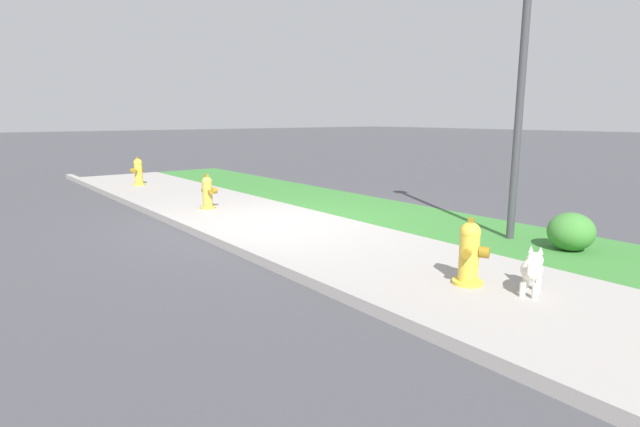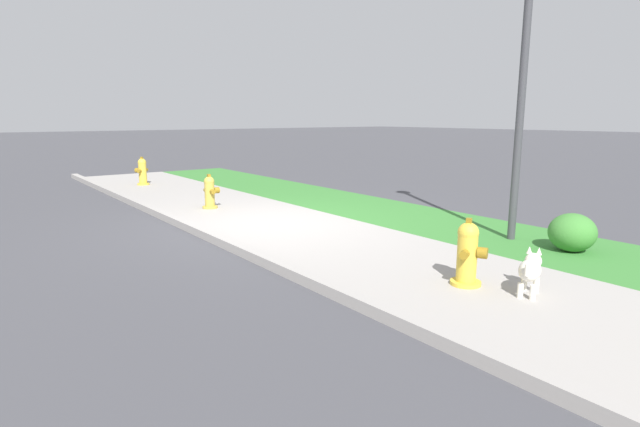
% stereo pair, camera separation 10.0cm
% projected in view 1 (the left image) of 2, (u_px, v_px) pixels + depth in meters
% --- Properties ---
extents(ground_plane, '(120.00, 120.00, 0.00)m').
position_uv_depth(ground_plane, '(273.00, 224.00, 8.39)').
color(ground_plane, '#424247').
extents(sidewalk_pavement, '(18.00, 2.52, 0.01)m').
position_uv_depth(sidewalk_pavement, '(273.00, 223.00, 8.39)').
color(sidewalk_pavement, '#9E9993').
rests_on(sidewalk_pavement, ground).
extents(grass_verge, '(18.00, 2.06, 0.01)m').
position_uv_depth(grass_verge, '(372.00, 208.00, 9.76)').
color(grass_verge, '#387A33').
rests_on(grass_verge, ground).
extents(street_curb, '(18.00, 0.16, 0.12)m').
position_uv_depth(street_curb, '(198.00, 231.00, 7.57)').
color(street_curb, '#9E9993').
rests_on(street_curb, ground).
extents(fire_hydrant_far_end, '(0.37, 0.34, 0.68)m').
position_uv_depth(fire_hydrant_far_end, '(208.00, 193.00, 9.68)').
color(fire_hydrant_far_end, gold).
rests_on(fire_hydrant_far_end, ground).
extents(fire_hydrant_near_corner, '(0.37, 0.39, 0.73)m').
position_uv_depth(fire_hydrant_near_corner, '(470.00, 253.00, 5.28)').
color(fire_hydrant_near_corner, gold).
rests_on(fire_hydrant_near_corner, ground).
extents(fire_hydrant_mid_block, '(0.35, 0.35, 0.75)m').
position_uv_depth(fire_hydrant_mid_block, '(138.00, 172.00, 12.96)').
color(fire_hydrant_mid_block, gold).
rests_on(fire_hydrant_mid_block, ground).
extents(small_white_dog, '(0.35, 0.53, 0.45)m').
position_uv_depth(small_white_dog, '(532.00, 269.00, 5.03)').
color(small_white_dog, silver).
rests_on(small_white_dog, ground).
extents(street_lamp, '(0.32, 0.32, 4.68)m').
position_uv_depth(street_lamp, '(526.00, 18.00, 6.79)').
color(street_lamp, '#3D3D42').
rests_on(street_lamp, ground).
extents(shrub_bush_far_verge, '(0.60, 0.60, 0.51)m').
position_uv_depth(shrub_bush_far_verge, '(571.00, 232.00, 6.68)').
color(shrub_bush_far_verge, '#3D7F33').
rests_on(shrub_bush_far_verge, ground).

